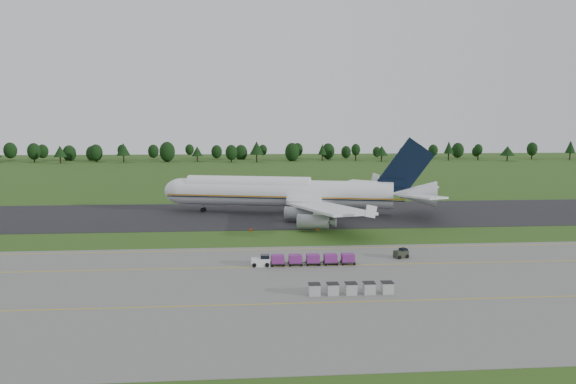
{
  "coord_description": "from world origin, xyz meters",
  "views": [
    {
      "loc": [
        -9.96,
        -106.71,
        22.15
      ],
      "look_at": [
        -1.08,
        2.0,
        8.75
      ],
      "focal_mm": 35.0,
      "sensor_mm": 36.0,
      "label": 1
    }
  ],
  "objects": [
    {
      "name": "apron_markings",
      "position": [
        0.0,
        -26.98,
        0.06
      ],
      "size": [
        300.0,
        30.2,
        0.01
      ],
      "color": "gold",
      "rests_on": "apron"
    },
    {
      "name": "edge_markers",
      "position": [
        -1.41,
        7.33,
        0.27
      ],
      "size": [
        14.34,
        0.3,
        0.6
      ],
      "color": "#E03E07",
      "rests_on": "ground"
    },
    {
      "name": "ground",
      "position": [
        0.0,
        0.0,
        0.0
      ],
      "size": [
        600.0,
        600.0,
        0.0
      ],
      "primitive_type": "plane",
      "color": "#2A4D17",
      "rests_on": "ground"
    },
    {
      "name": "baggage_train",
      "position": [
        -0.79,
        -21.39,
        0.96
      ],
      "size": [
        16.31,
        1.73,
        1.66
      ],
      "color": "white",
      "rests_on": "apron"
    },
    {
      "name": "utility_cart",
      "position": [
        16.03,
        -17.96,
        0.66
      ],
      "size": [
        2.55,
        2.03,
        1.22
      ],
      "color": "#252C1F",
      "rests_on": "apron"
    },
    {
      "name": "apron",
      "position": [
        0.0,
        -34.0,
        0.03
      ],
      "size": [
        300.0,
        52.0,
        0.06
      ],
      "primitive_type": "cube",
      "color": "slate",
      "rests_on": "ground"
    },
    {
      "name": "taxiway",
      "position": [
        0.0,
        28.0,
        0.04
      ],
      "size": [
        300.0,
        40.0,
        0.08
      ],
      "primitive_type": "cube",
      "color": "black",
      "rests_on": "ground"
    },
    {
      "name": "uld_row",
      "position": [
        3.95,
        -36.88,
        0.82
      ],
      "size": [
        11.13,
        1.53,
        1.52
      ],
      "color": "#ADADAD",
      "rests_on": "apron"
    },
    {
      "name": "aircraft",
      "position": [
        1.41,
        28.16,
        5.41
      ],
      "size": [
        67.68,
        63.78,
        18.94
      ],
      "color": "white",
      "rests_on": "ground"
    },
    {
      "name": "tree_line",
      "position": [
        -6.53,
        219.99,
        6.22
      ],
      "size": [
        531.57,
        21.52,
        11.95
      ],
      "color": "black",
      "rests_on": "ground"
    }
  ]
}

